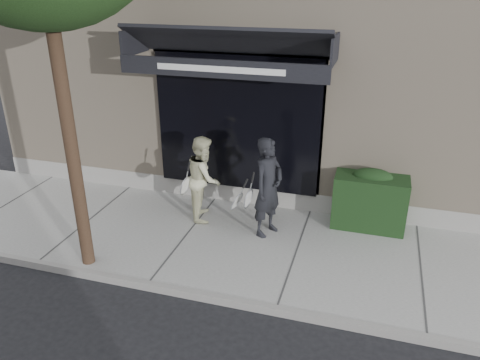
% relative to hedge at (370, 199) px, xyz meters
% --- Properties ---
extents(ground, '(80.00, 80.00, 0.00)m').
position_rel_hedge_xyz_m(ground, '(-1.10, -1.25, -0.66)').
color(ground, black).
rests_on(ground, ground).
extents(sidewalk, '(20.00, 3.00, 0.12)m').
position_rel_hedge_xyz_m(sidewalk, '(-1.10, -1.25, -0.60)').
color(sidewalk, gray).
rests_on(sidewalk, ground).
extents(curb, '(20.00, 0.10, 0.14)m').
position_rel_hedge_xyz_m(curb, '(-1.10, -2.80, -0.59)').
color(curb, gray).
rests_on(curb, ground).
extents(building_facade, '(14.30, 8.04, 5.64)m').
position_rel_hedge_xyz_m(building_facade, '(-1.11, 3.71, 2.08)').
color(building_facade, '#C3AF95').
rests_on(building_facade, ground).
extents(hedge, '(1.30, 0.70, 1.14)m').
position_rel_hedge_xyz_m(hedge, '(0.00, 0.00, 0.00)').
color(hedge, black).
rests_on(hedge, sidewalk).
extents(pedestrian_front, '(0.92, 0.87, 1.80)m').
position_rel_hedge_xyz_m(pedestrian_front, '(-1.73, -0.80, 0.36)').
color(pedestrian_front, black).
rests_on(pedestrian_front, sidewalk).
extents(pedestrian_back, '(0.81, 0.97, 1.62)m').
position_rel_hedge_xyz_m(pedestrian_back, '(-3.03, -0.53, 0.27)').
color(pedestrian_back, beige).
rests_on(pedestrian_back, sidewalk).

